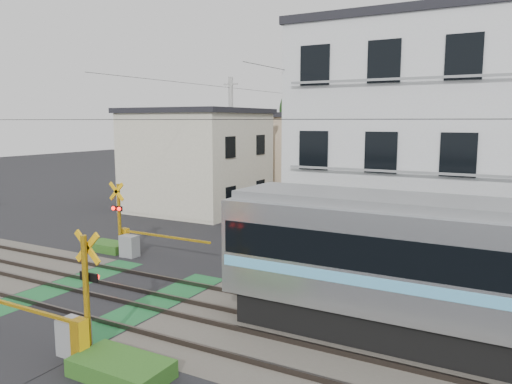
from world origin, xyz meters
The scene contains 11 objects.
ground centered at (0.00, 0.00, 0.00)m, with size 120.00×120.00×0.00m, color black.
track_bed centered at (0.00, 0.00, 0.04)m, with size 120.00×120.00×0.14m.
crossing_signal_near centered at (2.59, -3.65, 0.71)m, with size 4.74×0.65×3.09m.
crossing_signal_far centered at (-2.59, 3.65, 0.71)m, with size 4.74×0.65×3.09m.
apartment_block centered at (8.50, 9.49, 4.66)m, with size 10.20×8.36×9.30m.
houses_row centered at (0.25, 25.92, 3.24)m, with size 22.07×31.35×6.80m.
tree_hill centered at (-0.58, 48.05, 5.27)m, with size 40.00×13.53×10.89m.
catenary centered at (6.00, 0.03, 3.70)m, with size 60.00×5.04×7.00m.
utility_poles centered at (-1.05, 23.01, 4.08)m, with size 7.90×42.00×8.00m.
pedestrian centered at (1.72, 25.58, 0.89)m, with size 0.65×0.42×1.77m, color #272B31.
weed_patches centered at (1.76, -0.09, 0.18)m, with size 10.25×8.80×0.40m.
Camera 1 is at (11.75, -11.31, 5.57)m, focal length 35.00 mm.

